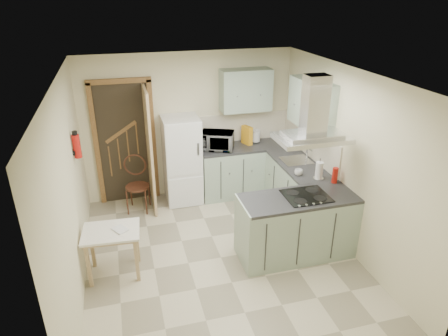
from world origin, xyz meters
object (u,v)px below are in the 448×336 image
object	(u,v)px
bentwood_chair	(137,187)
drop_leaf_table	(114,252)
extractor_hood	(312,138)
fridge	(182,160)
microwave	(217,141)
peninsula	(297,226)

from	to	relation	value
bentwood_chair	drop_leaf_table	bearing A→B (deg)	-89.94
extractor_hood	drop_leaf_table	world-z (taller)	extractor_hood
drop_leaf_table	fridge	bearing A→B (deg)	59.79
fridge	drop_leaf_table	xyz separation A→B (m)	(-1.21, -1.75, -0.42)
fridge	microwave	size ratio (longest dim) A/B	2.76
peninsula	drop_leaf_table	bearing A→B (deg)	174.64
peninsula	extractor_hood	bearing A→B (deg)	0.00
extractor_hood	drop_leaf_table	bearing A→B (deg)	174.85
fridge	drop_leaf_table	world-z (taller)	fridge
drop_leaf_table	bentwood_chair	size ratio (longest dim) A/B	0.81
extractor_hood	microwave	xyz separation A→B (m)	(-0.71, 1.96, -0.67)
drop_leaf_table	microwave	size ratio (longest dim) A/B	1.28
peninsula	microwave	xyz separation A→B (m)	(-0.61, 1.96, 0.60)
peninsula	extractor_hood	size ratio (longest dim) A/B	1.72
fridge	microwave	world-z (taller)	fridge
drop_leaf_table	microwave	xyz separation A→B (m)	(1.82, 1.74, 0.72)
extractor_hood	bentwood_chair	bearing A→B (deg)	139.33
fridge	bentwood_chair	distance (m)	0.87
fridge	extractor_hood	size ratio (longest dim) A/B	1.67
drop_leaf_table	microwave	world-z (taller)	microwave
fridge	bentwood_chair	world-z (taller)	fridge
extractor_hood	bentwood_chair	distance (m)	3.07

